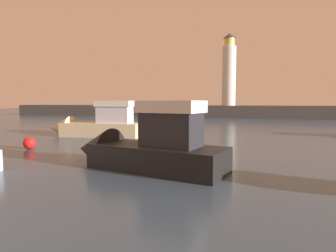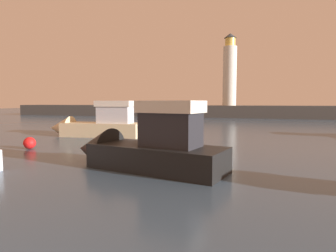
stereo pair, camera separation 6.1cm
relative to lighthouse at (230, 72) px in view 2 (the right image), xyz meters
name	(u,v)px [view 2 (the right image)]	position (x,y,z in m)	size (l,w,h in m)	color
ground_plane	(196,131)	(-1.24, -29.19, -9.17)	(220.00, 220.00, 0.00)	#384C60
breakwater	(223,111)	(-1.24, 0.00, -7.97)	(95.16, 6.49, 2.40)	#423F3D
lighthouse	(230,72)	(0.00, 0.00, 0.00)	(2.69, 2.69, 14.29)	silver
motorboat_0	(138,148)	(-0.68, -46.67, -8.22)	(8.41, 4.20, 3.73)	black
motorboat_1	(94,125)	(-9.27, -36.21, -8.14)	(8.97, 2.90, 3.68)	beige
mooring_buoy	(30,143)	(-9.66, -43.67, -8.77)	(0.79, 0.79, 0.79)	red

